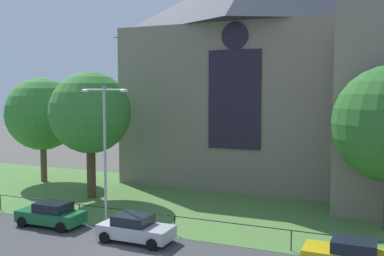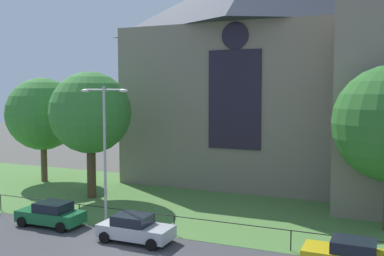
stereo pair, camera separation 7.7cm
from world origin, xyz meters
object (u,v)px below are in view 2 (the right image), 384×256
tree_left_near (90,113)px  streetlamp_near (105,139)px  parked_car_silver (135,228)px  parked_car_green (51,214)px  tree_left_far (43,114)px  parked_car_yellow (350,255)px  church_building (261,70)px

tree_left_near → streetlamp_near: (5.27, -5.80, -1.21)m
streetlamp_near → parked_car_silver: streetlamp_near is taller
streetlamp_near → parked_car_green: (-3.10, -1.40, -4.74)m
tree_left_near → tree_left_far: 8.63m
parked_car_yellow → church_building: bearing=-62.7°
church_building → parked_car_silver: church_building is taller
church_building → streetlamp_near: bearing=-108.0°
tree_left_far → parked_car_green: tree_left_far is taller
tree_left_far → parked_car_silver: 20.54m
tree_left_far → parked_car_green: (10.04, -10.70, -5.52)m
tree_left_near → parked_car_silver: 12.87m
parked_car_silver → church_building: bearing=82.9°
parked_car_yellow → streetlamp_near: bearing=-4.7°
tree_left_far → parked_car_silver: (16.34, -11.15, -5.52)m
tree_left_far → parked_car_green: 15.68m
streetlamp_near → parked_car_silver: 6.01m
tree_left_near → parked_car_green: size_ratio=2.34×
tree_left_near → parked_car_yellow: size_ratio=2.34×
streetlamp_near → church_building: bearing=72.0°
tree_left_near → tree_left_far: bearing=156.0°
tree_left_far → tree_left_near: bearing=-24.0°
tree_left_near → church_building: bearing=45.9°
church_building → parked_car_silver: size_ratio=6.18×
tree_left_near → parked_car_yellow: tree_left_near is taller
tree_left_near → tree_left_far: tree_left_near is taller
tree_left_far → streetlamp_near: tree_left_far is taller
church_building → parked_car_yellow: bearing=-63.7°
tree_left_near → parked_car_green: tree_left_near is taller
tree_left_far → parked_car_yellow: bearing=-21.2°
streetlamp_near → tree_left_far: bearing=144.7°
streetlamp_near → parked_car_silver: (3.20, -1.85, -4.74)m
parked_car_silver → tree_left_near: bearing=137.6°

